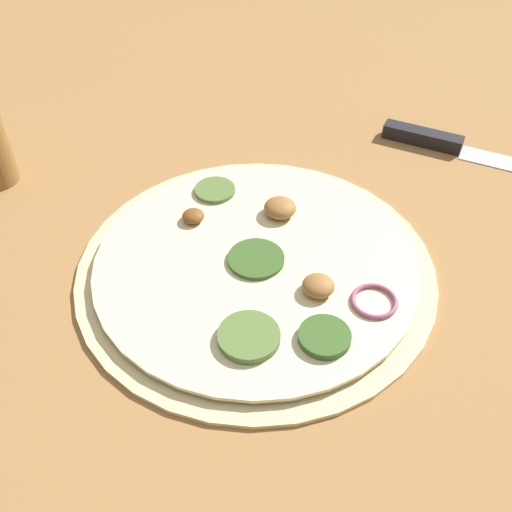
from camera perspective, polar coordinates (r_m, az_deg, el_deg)
ground_plane at (r=0.59m, az=-0.00°, el=-1.35°), size 3.00×3.00×0.00m
pizza at (r=0.59m, az=0.12°, el=-0.93°), size 0.35×0.35×0.03m
knife at (r=0.79m, az=18.62°, el=9.82°), size 0.09×0.29×0.02m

